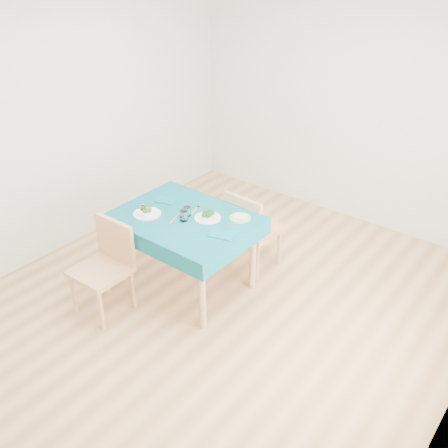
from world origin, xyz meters
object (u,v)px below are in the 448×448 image
Objects in this scene: bowl_far at (208,215)px; bowl_near at (147,211)px; side_plate at (240,218)px; table at (186,252)px; chair_far at (255,217)px; chair_near at (98,259)px.

bowl_near is at bearing -149.68° from bowl_far.
bowl_near reaches higher than side_plate.
table is at bearing 29.91° from bowl_near.
side_plate is (0.41, 0.29, 0.38)m from table.
table is 1.11× the size of chair_far.
table is 0.78m from chair_far.
chair_far is 5.69× the size of side_plate.
table is 0.54m from bowl_near.
chair_far is (0.63, 1.43, -0.00)m from chair_near.
chair_near is at bearing -93.48° from bowl_near.
bowl_near reaches higher than bowl_far.
chair_near is at bearing -114.27° from table.
chair_near is 5.69× the size of side_plate.
table is 4.87× the size of bowl_near.
side_plate is at bearing 33.24° from bowl_near.
chair_near is at bearing 68.92° from chair_far.
chair_far is at bearing 66.38° from table.
side_plate is (0.71, 0.46, -0.03)m from bowl_near.
table is 0.47m from bowl_far.
table is 0.83m from chair_near.
chair_near is 1.56m from chair_far.
side_plate is (0.74, 1.03, 0.21)m from chair_near.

